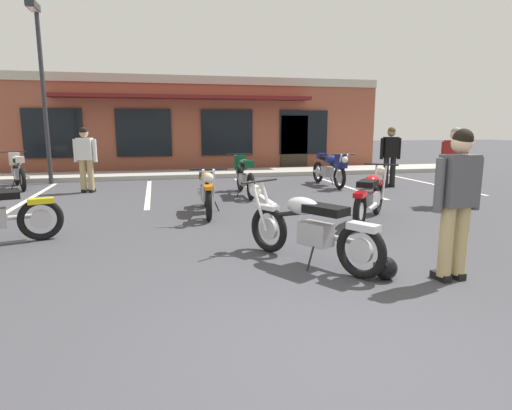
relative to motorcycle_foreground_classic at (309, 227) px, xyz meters
name	(u,v)px	position (x,y,z in m)	size (l,w,h in m)	color
ground_plane	(232,233)	(-0.68, 1.73, -0.46)	(80.00, 80.00, 0.00)	#3D3D42
sidewalk_kerb	(190,174)	(-0.68, 10.01, -0.39)	(22.00, 1.80, 0.14)	#A8A59E
brick_storefront_building	(182,124)	(-0.68, 14.06, 1.30)	(15.29, 6.19, 3.51)	brown
painted_stall_lines	(201,191)	(-0.68, 6.41, -0.46)	(13.77, 4.80, 0.01)	silver
motorcycle_foreground_classic	(309,227)	(0.00, 0.00, 0.00)	(1.33, 1.87, 0.98)	black
motorcycle_red_sportbike	(207,190)	(-0.87, 3.42, 0.00)	(0.66, 2.11, 0.98)	black
motorcycle_black_cruiser	(370,196)	(1.90, 2.03, 0.00)	(1.55, 1.74, 0.98)	black
motorcycle_silver_naked	(18,169)	(-5.56, 8.17, 0.07)	(1.08, 2.01, 0.98)	black
motorcycle_blue_standard	(244,174)	(0.32, 5.56, 0.07)	(0.66, 2.11, 0.98)	black
motorcycle_cream_vintage	(330,168)	(3.00, 6.49, 0.07)	(0.66, 2.11, 0.98)	black
person_in_black_shirt	(390,153)	(4.54, 5.93, 0.49)	(0.61, 0.30, 1.68)	black
person_in_shorts_foreground	(454,162)	(4.34, 3.04, 0.49)	(0.37, 0.60, 1.68)	black
person_by_back_row	(85,156)	(-3.57, 6.82, 0.49)	(0.61, 0.35, 1.68)	black
person_near_building	(457,196)	(1.34, -0.92, 0.49)	(0.61, 0.30, 1.68)	black
helmet_on_pavement	(386,268)	(0.65, -0.73, -0.33)	(0.26, 0.26, 0.26)	black
parking_lot_lamp_post	(41,71)	(-4.90, 8.80, 2.77)	(0.24, 0.76, 5.00)	#2D2D33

